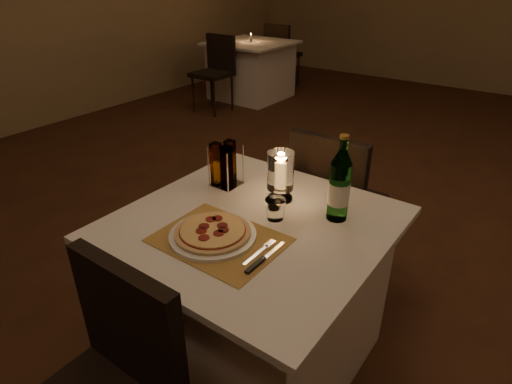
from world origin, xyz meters
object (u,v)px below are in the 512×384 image
Objects in this scene: pizza at (213,231)px; neighbor_table_left at (251,70)px; main_table at (253,293)px; chair_near at (109,380)px; tumbler at (275,209)px; chair_far at (333,194)px; plate at (213,235)px; water_bottle at (339,186)px; hurricane_candle at (281,172)px.

pizza is 4.62m from neighbor_table_left.
main_table is 1.11× the size of chair_near.
tumbler is at bearing -52.10° from neighbor_table_left.
plate is (-0.05, -0.89, 0.20)m from chair_far.
pizza is (-0.05, -0.89, 0.22)m from chair_far.
main_table is at bearing -90.00° from chair_far.
plate is 3.79× the size of tumbler.
tumbler is at bearing 47.97° from main_table.
water_bottle is (0.25, 0.21, 0.51)m from main_table.
chair_far reaches higher than plate.
tumbler reaches higher than plate.
chair_near is 0.98m from hurricane_candle.
water_bottle is (0.19, 0.15, 0.10)m from tumbler.
water_bottle is 0.27m from hurricane_candle.
tumbler is at bearing -84.71° from chair_far.
hurricane_candle reaches higher than pizza.
tumbler reaches higher than main_table.
main_table is 0.42m from tumbler.
hurricane_candle is 0.22× the size of neighbor_table_left.
water_bottle is 0.35× the size of neighbor_table_left.
pizza is 0.40m from hurricane_candle.
chair_far is 3.21× the size of pizza.
chair_far is 10.66× the size of tumbler.
neighbor_table_left is (-2.69, 2.88, -0.18)m from chair_far.
water_bottle is at bearing 40.13° from main_table.
water_bottle is at bearing 52.39° from plate.
plate is at bearing -105.52° from main_table.
chair_near is 0.57m from plate.
tumbler reaches higher than neighbor_table_left.
water_bottle reaches higher than chair_far.
tumbler reaches higher than pizza.
hurricane_candle reaches higher than chair_far.
chair_far is (-0.00, 1.43, 0.00)m from chair_near.
chair_near reaches higher than neighbor_table_left.
pizza is at bearing 126.26° from plate.
plate is 0.51m from water_bottle.
neighbor_table_left is at bearing 131.00° from water_bottle.
chair_near is (0.00, -0.71, 0.18)m from main_table.
chair_near and chair_far have the same top height.
plate reaches higher than main_table.
pizza is 3.32× the size of tumbler.
pizza reaches higher than main_table.
tumbler is 0.39× the size of hurricane_candle.
hurricane_candle is at bearing 93.40° from main_table.
plate is (-0.05, 0.53, 0.20)m from chair_near.
water_bottle is at bearing 52.36° from pizza.
chair_far is at bearing 86.79° from pizza.
hurricane_candle is (-0.01, 0.92, 0.32)m from chair_near.
tumbler is (0.06, 0.78, 0.23)m from chair_near.
pizza reaches higher than neighbor_table_left.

